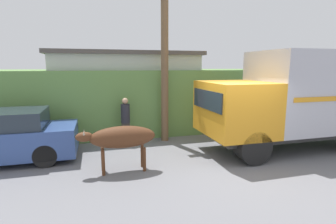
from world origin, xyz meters
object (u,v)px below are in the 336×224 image
(parked_suv, at_px, (0,138))
(pedestrian_on_hill, at_px, (125,119))
(utility_pole, at_px, (165,59))
(brown_cow, at_px, (121,138))
(cargo_truck, at_px, (301,97))

(parked_suv, relative_size, pedestrian_on_hill, 2.53)
(parked_suv, xyz_separation_m, utility_pole, (5.31, 0.96, 2.37))
(brown_cow, relative_size, utility_pole, 0.35)
(utility_pole, bearing_deg, brown_cow, -126.13)
(cargo_truck, xyz_separation_m, brown_cow, (-6.16, -0.45, -0.86))
(brown_cow, distance_m, utility_pole, 3.92)
(parked_suv, distance_m, pedestrian_on_hill, 3.92)
(brown_cow, bearing_deg, utility_pole, 44.36)
(pedestrian_on_hill, distance_m, utility_pole, 2.65)
(brown_cow, height_order, pedestrian_on_hill, pedestrian_on_hill)
(brown_cow, bearing_deg, parked_suv, 144.26)
(cargo_truck, height_order, utility_pole, utility_pole)
(pedestrian_on_hill, height_order, utility_pole, utility_pole)
(utility_pole, bearing_deg, pedestrian_on_hill, -178.38)
(brown_cow, xyz_separation_m, parked_suv, (-3.39, 1.67, -0.19))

